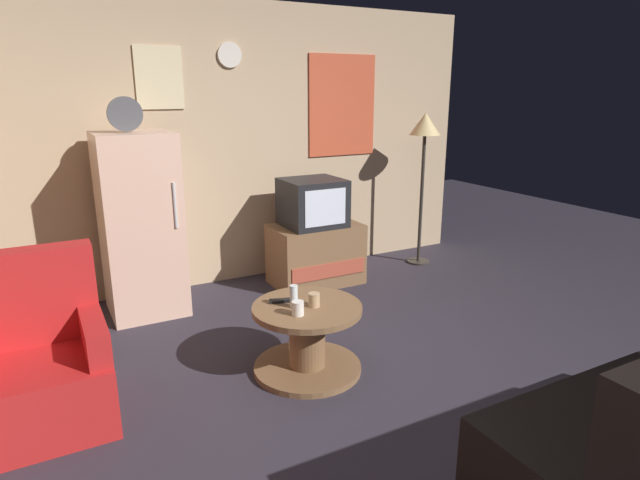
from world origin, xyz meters
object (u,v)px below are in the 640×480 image
object	(u,v)px
fridge	(141,225)
standing_lamp	(425,136)
tv_stand	(316,254)
remote_control	(281,301)
wine_glass	(294,296)
coffee_table	(307,338)
mug_ceramic_tan	(314,300)
crt_tv	(313,203)
mug_ceramic_white	(298,308)
armchair	(42,365)

from	to	relation	value
fridge	standing_lamp	xyz separation A→B (m)	(2.86, -0.05, 0.60)
tv_stand	remote_control	bearing A→B (deg)	-125.95
remote_control	wine_glass	bearing A→B (deg)	-53.23
tv_stand	coffee_table	distance (m)	1.69
standing_lamp	mug_ceramic_tan	distance (m)	2.72
mug_ceramic_tan	remote_control	xyz separation A→B (m)	(-0.16, 0.16, -0.03)
remote_control	crt_tv	bearing A→B (deg)	72.50
fridge	mug_ceramic_tan	distance (m)	1.77
fridge	coffee_table	xyz separation A→B (m)	(0.74, -1.55, -0.52)
crt_tv	standing_lamp	distance (m)	1.43
mug_ceramic_tan	tv_stand	bearing A→B (deg)	61.72
tv_stand	crt_tv	distance (m)	0.51
coffee_table	wine_glass	bearing A→B (deg)	168.36
tv_stand	mug_ceramic_white	world-z (taller)	tv_stand
remote_control	armchair	world-z (taller)	armchair
mug_ceramic_white	remote_control	distance (m)	0.24
fridge	mug_ceramic_white	bearing A→B (deg)	-69.40
remote_control	mug_ceramic_tan	bearing A→B (deg)	-27.57
tv_stand	remote_control	world-z (taller)	tv_stand
fridge	tv_stand	distance (m)	1.65
fridge	coffee_table	size ratio (longest dim) A/B	2.46
crt_tv	mug_ceramic_tan	distance (m)	1.71
mug_ceramic_tan	coffee_table	bearing A→B (deg)	140.16
remote_control	armchair	xyz separation A→B (m)	(-1.43, 0.08, -0.14)
crt_tv	armchair	xyz separation A→B (m)	(-2.36, -1.25, -0.46)
crt_tv	mug_ceramic_tan	world-z (taller)	crt_tv
crt_tv	mug_ceramic_tan	size ratio (longest dim) A/B	6.00
tv_stand	crt_tv	world-z (taller)	crt_tv
tv_stand	wine_glass	size ratio (longest dim) A/B	5.60
wine_glass	tv_stand	bearing A→B (deg)	57.38
wine_glass	remote_control	size ratio (longest dim) A/B	1.00
mug_ceramic_tan	remote_control	distance (m)	0.23
crt_tv	armchair	size ratio (longest dim) A/B	0.56
tv_stand	remote_control	size ratio (longest dim) A/B	5.60
tv_stand	mug_ceramic_tan	distance (m)	1.71
fridge	coffee_table	bearing A→B (deg)	-64.53
coffee_table	armchair	bearing A→B (deg)	172.10
tv_stand	coffee_table	size ratio (longest dim) A/B	1.17
mug_ceramic_tan	standing_lamp	bearing A→B (deg)	36.20
wine_glass	mug_ceramic_tan	bearing A→B (deg)	-21.32
wine_glass	remote_control	bearing A→B (deg)	109.23
standing_lamp	remote_control	bearing A→B (deg)	-148.76
coffee_table	standing_lamp	bearing A→B (deg)	35.20
crt_tv	mug_ceramic_white	distance (m)	1.84
mug_ceramic_white	mug_ceramic_tan	size ratio (longest dim) A/B	1.00
fridge	mug_ceramic_tan	bearing A→B (deg)	-63.89
tv_stand	armchair	size ratio (longest dim) A/B	0.87
tv_stand	mug_ceramic_tan	xyz separation A→B (m)	(-0.81, -1.50, 0.22)
standing_lamp	wine_glass	world-z (taller)	standing_lamp
crt_tv	armchair	bearing A→B (deg)	-152.09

